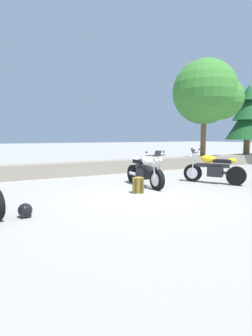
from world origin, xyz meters
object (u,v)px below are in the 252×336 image
motorcycle_white_centre (145,171)px  rider_backpack (138,185)px  leafy_tree_mid_left (208,93)px  rider_helmet (25,210)px  pine_tree_mid_right (248,117)px  motorcycle_yellow_far_right (213,169)px

motorcycle_white_centre → rider_backpack: size_ratio=4.39×
leafy_tree_mid_left → motorcycle_white_centre: bearing=-149.8°
motorcycle_white_centre → rider_helmet: bearing=-155.7°
motorcycle_white_centre → leafy_tree_mid_left: 7.86m
rider_helmet → pine_tree_mid_right: 14.45m
motorcycle_yellow_far_right → leafy_tree_mid_left: 6.59m
rider_backpack → motorcycle_yellow_far_right: bearing=3.4°
motorcycle_white_centre → rider_helmet: 4.26m
motorcycle_white_centre → rider_backpack: 1.11m
rider_backpack → rider_helmet: bearing=-163.2°
rider_backpack → motorcycle_white_centre: bearing=47.8°
rider_backpack → pine_tree_mid_right: 11.22m
leafy_tree_mid_left → rider_backpack: bearing=-147.5°
motorcycle_yellow_far_right → pine_tree_mid_right: (6.98, 4.18, 2.25)m
motorcycle_yellow_far_right → pine_tree_mid_right: size_ratio=0.46×
rider_backpack → leafy_tree_mid_left: leafy_tree_mid_left is taller
rider_backpack → pine_tree_mid_right: bearing=23.5°
rider_helmet → pine_tree_mid_right: size_ratio=0.07×
rider_backpack → rider_helmet: size_ratio=1.68×
leafy_tree_mid_left → rider_helmet: bearing=-152.0°
motorcycle_white_centre → leafy_tree_mid_left: leafy_tree_mid_left is taller
rider_helmet → leafy_tree_mid_left: size_ratio=0.06×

